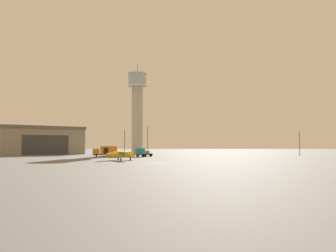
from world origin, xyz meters
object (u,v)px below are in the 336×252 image
control_tower (137,105)px  truck_flatbed_teal (143,153)px  light_post_west (299,140)px  truck_box_orange (106,151)px  airplane_yellow (120,154)px  light_post_east (125,140)px  light_post_north (148,138)px

control_tower → truck_flatbed_teal: size_ratio=5.95×
control_tower → light_post_west: 66.87m
truck_box_orange → light_post_west: bearing=174.4°
light_post_west → truck_flatbed_teal: bearing=-170.4°
airplane_yellow → truck_flatbed_teal: bearing=57.2°
truck_flatbed_teal → truck_box_orange: truck_box_orange is taller
truck_box_orange → light_post_west: light_post_west is taller
airplane_yellow → light_post_east: 34.58m
airplane_yellow → light_post_north: 39.78m
truck_box_orange → light_post_north: bearing=-136.1°
control_tower → light_post_west: (55.47, -34.15, -15.13)m
truck_flatbed_teal → control_tower: bearing=-141.4°
control_tower → light_post_east: bearing=-91.5°
truck_flatbed_teal → light_post_east: bearing=-118.4°
truck_flatbed_teal → light_post_west: size_ratio=0.77×
control_tower → light_post_north: size_ratio=3.70×
light_post_west → light_post_east: 56.38m
light_post_north → light_post_east: bearing=-144.2°
truck_box_orange → light_post_east: 13.53m
airplane_yellow → light_post_west: (52.41, 30.86, 3.55)m
airplane_yellow → truck_box_orange: 22.94m
light_post_north → airplane_yellow: bearing=-94.9°
light_post_east → truck_flatbed_teal: bearing=-58.7°
truck_box_orange → light_post_west: size_ratio=0.89×
airplane_yellow → truck_box_orange: bearing=84.7°
control_tower → truck_box_orange: control_tower is taller
airplane_yellow → light_post_west: light_post_west is taller
truck_box_orange → truck_flatbed_teal: bearing=170.6°
light_post_west → light_post_east: size_ratio=0.95×
control_tower → airplane_yellow: (3.07, -65.01, -18.68)m
control_tower → light_post_north: bearing=-75.9°
light_post_east → light_post_north: size_ratio=0.85×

